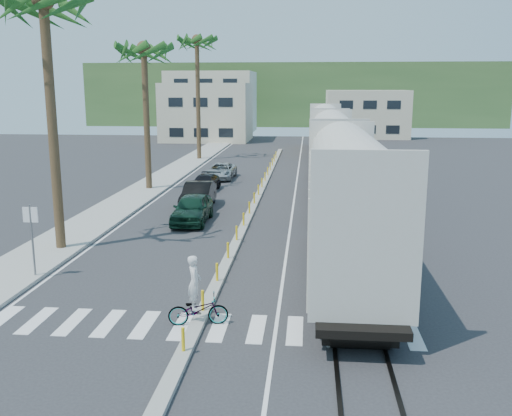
% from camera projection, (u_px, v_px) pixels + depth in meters
% --- Properties ---
extents(ground, '(140.00, 140.00, 0.00)m').
position_uv_depth(ground, '(208.00, 303.00, 20.03)').
color(ground, '#28282B').
rests_on(ground, ground).
extents(sidewalk, '(3.00, 90.00, 0.15)m').
position_uv_depth(sidewalk, '(157.00, 182.00, 45.14)').
color(sidewalk, gray).
rests_on(sidewalk, ground).
extents(rails, '(1.56, 100.00, 0.06)m').
position_uv_depth(rails, '(327.00, 179.00, 46.85)').
color(rails, black).
rests_on(rails, ground).
extents(median, '(0.45, 60.00, 0.85)m').
position_uv_depth(median, '(258.00, 196.00, 39.46)').
color(median, gray).
rests_on(median, ground).
extents(crosswalk, '(14.00, 2.20, 0.01)m').
position_uv_depth(crosswalk, '(197.00, 327.00, 18.08)').
color(crosswalk, silver).
rests_on(crosswalk, ground).
extents(lane_markings, '(9.42, 90.00, 0.01)m').
position_uv_depth(lane_markings, '(237.00, 184.00, 44.58)').
color(lane_markings, silver).
rests_on(lane_markings, ground).
extents(freight_train, '(3.00, 60.94, 5.85)m').
position_uv_depth(freight_train, '(330.00, 150.00, 41.87)').
color(freight_train, beige).
rests_on(freight_train, ground).
extents(palm_trees, '(3.50, 37.20, 13.75)m').
position_uv_depth(palm_trees, '(149.00, 39.00, 40.63)').
color(palm_trees, brown).
rests_on(palm_trees, ground).
extents(street_sign, '(0.60, 0.08, 3.00)m').
position_uv_depth(street_sign, '(32.00, 230.00, 22.23)').
color(street_sign, slate).
rests_on(street_sign, ground).
extents(buildings, '(38.00, 27.00, 10.00)m').
position_uv_depth(buildings, '(247.00, 107.00, 89.50)').
color(buildings, beige).
rests_on(buildings, ground).
extents(hillside, '(80.00, 20.00, 12.00)m').
position_uv_depth(hillside, '(293.00, 94.00, 116.19)').
color(hillside, '#385628').
rests_on(hillside, ground).
extents(car_lead, '(1.93, 4.70, 1.59)m').
position_uv_depth(car_lead, '(192.00, 209.00, 31.86)').
color(car_lead, '#103021').
rests_on(car_lead, ground).
extents(car_second, '(1.95, 4.94, 1.60)m').
position_uv_depth(car_second, '(198.00, 195.00, 35.75)').
color(car_second, black).
rests_on(car_second, ground).
extents(car_third, '(2.31, 4.45, 1.22)m').
position_uv_depth(car_third, '(205.00, 183.00, 41.43)').
color(car_third, black).
rests_on(car_third, ground).
extents(car_rear, '(2.27, 4.71, 1.29)m').
position_uv_depth(car_rear, '(221.00, 171.00, 47.18)').
color(car_rear, '#AEB1B3').
rests_on(car_rear, ground).
extents(cyclist, '(1.37, 2.16, 2.30)m').
position_uv_depth(cyclist, '(197.00, 303.00, 18.10)').
color(cyclist, '#9EA0A5').
rests_on(cyclist, ground).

